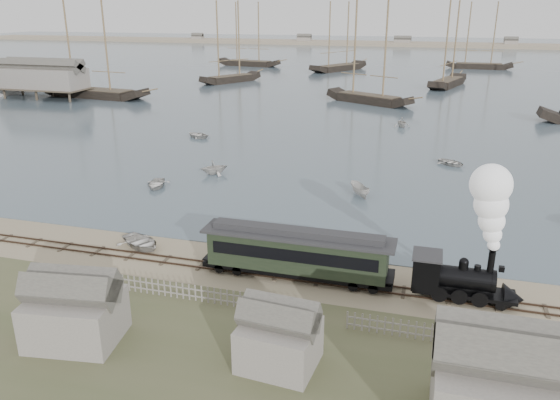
# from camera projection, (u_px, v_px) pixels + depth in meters

# --- Properties ---
(ground) EXTENTS (600.00, 600.00, 0.00)m
(ground) POSITION_uv_depth(u_px,v_px,m) (298.00, 265.00, 41.22)
(ground) COLOR tan
(ground) RESTS_ON ground
(harbor_water) EXTENTS (600.00, 336.00, 0.06)m
(harbor_water) POSITION_uv_depth(u_px,v_px,m) (414.00, 61.00, 195.17)
(harbor_water) COLOR #40535C
(harbor_water) RESTS_ON ground
(rail_track) EXTENTS (120.00, 1.80, 0.16)m
(rail_track) POSITION_uv_depth(u_px,v_px,m) (291.00, 277.00, 39.40)
(rail_track) COLOR #3A2A20
(rail_track) RESTS_ON ground
(picket_fence_west) EXTENTS (19.00, 0.10, 1.20)m
(picket_fence_west) POSITION_uv_depth(u_px,v_px,m) (178.00, 298.00, 36.57)
(picket_fence_west) COLOR gray
(picket_fence_west) RESTS_ON ground
(picket_fence_east) EXTENTS (15.00, 0.10, 1.20)m
(picket_fence_east) POSITION_uv_depth(u_px,v_px,m) (477.00, 349.00, 31.19)
(picket_fence_east) COLOR gray
(picket_fence_east) RESTS_ON ground
(shed_left) EXTENTS (5.00, 4.00, 4.10)m
(shed_left) POSITION_uv_depth(u_px,v_px,m) (78.00, 340.00, 32.05)
(shed_left) COLOR gray
(shed_left) RESTS_ON ground
(shed_mid) EXTENTS (4.00, 3.50, 3.60)m
(shed_mid) POSITION_uv_depth(u_px,v_px,m) (279.00, 364.00, 29.84)
(shed_mid) COLOR gray
(shed_mid) RESTS_ON ground
(far_spit) EXTENTS (500.00, 20.00, 1.80)m
(far_spit) POSITION_uv_depth(u_px,v_px,m) (423.00, 46.00, 267.63)
(far_spit) COLOR tan
(far_spit) RESTS_ON ground
(locomotive) EXTENTS (7.23, 2.70, 9.02)m
(locomotive) POSITION_uv_depth(u_px,v_px,m) (482.00, 244.00, 34.75)
(locomotive) COLOR black
(locomotive) RESTS_ON ground
(passenger_coach) EXTENTS (13.68, 2.64, 3.32)m
(passenger_coach) POSITION_uv_depth(u_px,v_px,m) (297.00, 252.00, 38.59)
(passenger_coach) COLOR black
(passenger_coach) RESTS_ON ground
(beached_dinghy) EXTENTS (4.59, 5.07, 0.86)m
(beached_dinghy) POSITION_uv_depth(u_px,v_px,m) (141.00, 242.00, 44.24)
(beached_dinghy) COLOR beige
(beached_dinghy) RESTS_ON ground
(rowboat_0) EXTENTS (4.20, 3.49, 0.75)m
(rowboat_0) POSITION_uv_depth(u_px,v_px,m) (156.00, 184.00, 58.78)
(rowboat_0) COLOR beige
(rowboat_0) RESTS_ON harbor_water
(rowboat_1) EXTENTS (4.16, 4.20, 1.68)m
(rowboat_1) POSITION_uv_depth(u_px,v_px,m) (214.00, 167.00, 63.18)
(rowboat_1) COLOR beige
(rowboat_1) RESTS_ON harbor_water
(rowboat_2) EXTENTS (3.33, 2.88, 1.25)m
(rowboat_2) POSITION_uv_depth(u_px,v_px,m) (360.00, 190.00, 56.00)
(rowboat_2) COLOR beige
(rowboat_2) RESTS_ON harbor_water
(rowboat_3) EXTENTS (4.04, 4.28, 0.72)m
(rowboat_3) POSITION_uv_depth(u_px,v_px,m) (451.00, 162.00, 66.88)
(rowboat_3) COLOR beige
(rowboat_3) RESTS_ON harbor_water
(rowboat_6) EXTENTS (4.06, 4.57, 0.78)m
(rowboat_6) POSITION_uv_depth(u_px,v_px,m) (197.00, 135.00, 81.15)
(rowboat_6) COLOR beige
(rowboat_6) RESTS_ON harbor_water
(rowboat_7) EXTENTS (3.85, 3.62, 1.62)m
(rowboat_7) POSITION_uv_depth(u_px,v_px,m) (402.00, 122.00, 87.87)
(rowboat_7) COLOR beige
(rowboat_7) RESTS_ON harbor_water
(schooner_0) EXTENTS (26.10, 8.92, 20.00)m
(schooner_0) POSITION_uv_depth(u_px,v_px,m) (89.00, 49.00, 113.90)
(schooner_0) COLOR black
(schooner_0) RESTS_ON harbor_water
(schooner_1) EXTENTS (12.26, 17.48, 20.00)m
(schooner_1) POSITION_uv_depth(u_px,v_px,m) (230.00, 42.00, 136.83)
(schooner_1) COLOR black
(schooner_1) RESTS_ON harbor_water
(schooner_2) EXTENTS (18.67, 12.77, 20.00)m
(schooner_2) POSITION_uv_depth(u_px,v_px,m) (371.00, 52.00, 106.61)
(schooner_2) COLOR black
(schooner_2) RESTS_ON harbor_water
(schooner_3) EXTENTS (9.98, 20.53, 20.00)m
(schooner_3) POSITION_uv_depth(u_px,v_px,m) (452.00, 44.00, 129.75)
(schooner_3) COLOR black
(schooner_3) RESTS_ON harbor_water
(schooner_6) EXTENTS (21.39, 7.76, 20.00)m
(schooner_6) POSITION_uv_depth(u_px,v_px,m) (249.00, 34.00, 175.12)
(schooner_6) COLOR black
(schooner_6) RESTS_ON harbor_water
(schooner_7) EXTENTS (15.26, 22.04, 20.00)m
(schooner_7) POSITION_uv_depth(u_px,v_px,m) (340.00, 36.00, 162.46)
(schooner_7) COLOR black
(schooner_7) RESTS_ON harbor_water
(schooner_8) EXTENTS (19.81, 4.70, 20.00)m
(schooner_8) POSITION_uv_depth(u_px,v_px,m) (482.00, 35.00, 166.92)
(schooner_8) COLOR black
(schooner_8) RESTS_ON harbor_water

